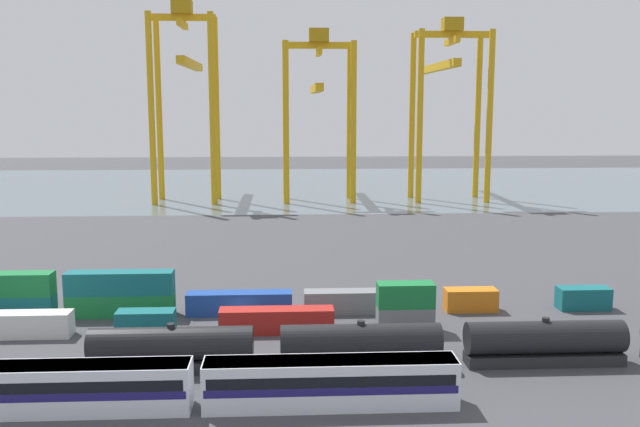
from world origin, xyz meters
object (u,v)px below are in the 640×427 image
at_px(freight_tank_row, 453,344).
at_px(shipping_container_13, 471,300).
at_px(gantry_crane_east, 447,89).
at_px(shipping_container_7, 0,307).
at_px(gantry_crane_west, 186,83).
at_px(shipping_container_2, 13,325).
at_px(passenger_train, 197,383).
at_px(gantry_crane_central, 318,99).

xyz_separation_m(freight_tank_row, shipping_container_13, (6.27, 17.08, -0.83)).
height_order(shipping_container_13, gantry_crane_east, gantry_crane_east).
bearing_deg(freight_tank_row, shipping_container_7, 160.33).
distance_m(freight_tank_row, gantry_crane_west, 124.88).
xyz_separation_m(shipping_container_7, gantry_crane_east, (73.87, 98.98, 26.79)).
bearing_deg(shipping_container_2, gantry_crane_east, 56.51).
bearing_deg(passenger_train, gantry_crane_west, 98.00).
xyz_separation_m(shipping_container_7, shipping_container_13, (54.03, 0.00, 0.00)).
distance_m(shipping_container_2, gantry_crane_central, 113.68).
distance_m(shipping_container_13, gantry_crane_east, 104.44).
bearing_deg(shipping_container_13, freight_tank_row, -110.16).
bearing_deg(freight_tank_row, gantry_crane_east, 77.32).
xyz_separation_m(shipping_container_13, gantry_crane_east, (19.84, 98.98, 26.79)).
bearing_deg(freight_tank_row, passenger_train, -160.19).
bearing_deg(shipping_container_7, gantry_crane_east, 53.27).
bearing_deg(gantry_crane_west, gantry_crane_east, 0.73).
bearing_deg(freight_tank_row, shipping_container_13, 69.84).
xyz_separation_m(gantry_crane_central, gantry_crane_east, (32.95, 0.94, 2.74)).
relative_size(freight_tank_row, gantry_crane_west, 1.36).
xyz_separation_m(freight_tank_row, gantry_crane_west, (-39.79, 115.21, 27.17)).
height_order(freight_tank_row, gantry_crane_west, gantry_crane_west).
bearing_deg(passenger_train, gantry_crane_east, 68.63).
height_order(freight_tank_row, gantry_crane_central, gantry_crane_central).
bearing_deg(shipping_container_13, shipping_container_7, 180.00).
bearing_deg(shipping_container_7, freight_tank_row, -19.67).
distance_m(shipping_container_2, shipping_container_13, 50.55).
bearing_deg(freight_tank_row, shipping_container_2, 166.71).
distance_m(gantry_crane_west, gantry_crane_central, 33.18).
bearing_deg(shipping_container_7, gantry_crane_west, 85.35).
bearing_deg(passenger_train, shipping_container_2, 139.20).
height_order(shipping_container_2, gantry_crane_west, gantry_crane_west).
bearing_deg(shipping_container_2, gantry_crane_central, 70.55).
bearing_deg(gantry_crane_central, shipping_container_2, -109.45).
relative_size(passenger_train, shipping_container_7, 3.42).
distance_m(shipping_container_13, gantry_crane_central, 101.79).
distance_m(passenger_train, gantry_crane_east, 135.81).
bearing_deg(freight_tank_row, gantry_crane_central, 93.40).
xyz_separation_m(freight_tank_row, shipping_container_2, (-43.83, 10.35, -0.83)).
distance_m(passenger_train, gantry_crane_west, 127.44).
xyz_separation_m(shipping_container_7, gantry_crane_central, (40.92, 98.04, 24.05)).
xyz_separation_m(shipping_container_2, shipping_container_7, (-3.93, 6.72, 0.00)).
relative_size(shipping_container_2, gantry_crane_west, 0.25).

